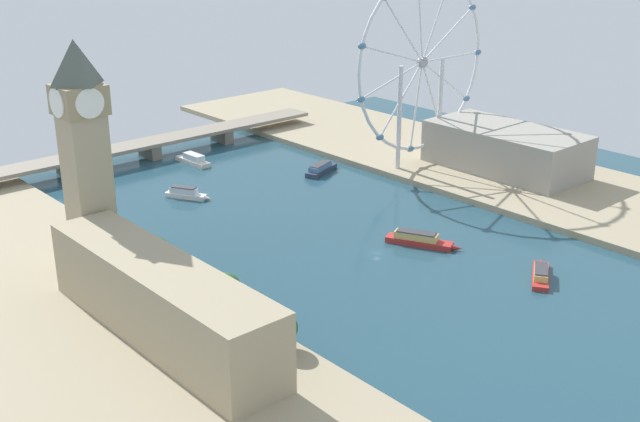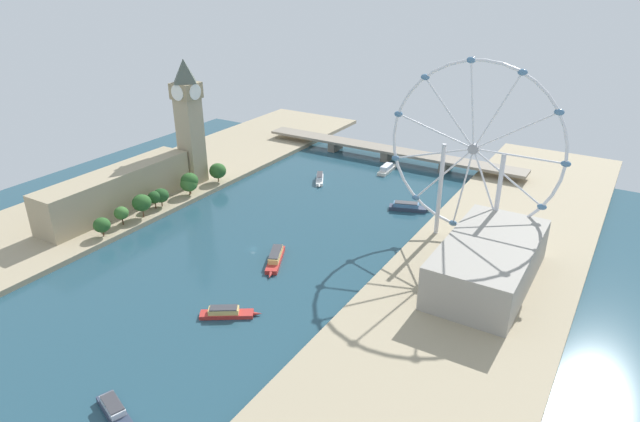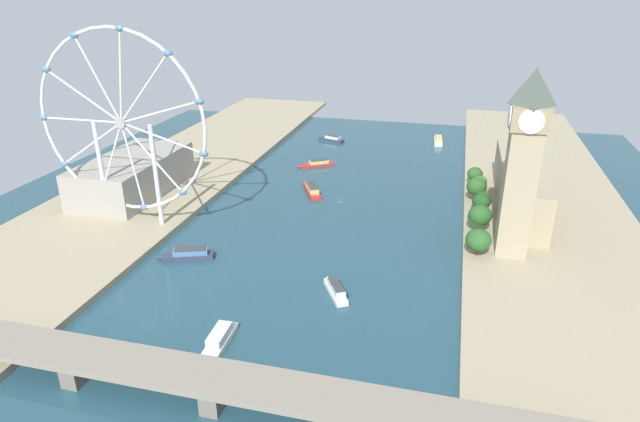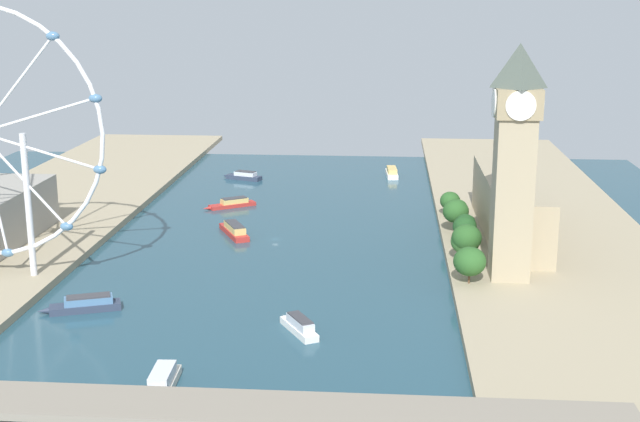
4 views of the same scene
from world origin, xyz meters
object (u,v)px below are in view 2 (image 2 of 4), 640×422
tour_boat_3 (387,169)px  tour_boat_0 (226,313)px  parliament_block (117,190)px  ferris_wheel (473,151)px  river_bridge (388,151)px  tour_boat_1 (320,179)px  clock_tower (189,120)px  tour_boat_6 (408,207)px  riverside_hall (488,262)px  tour_boat_4 (115,411)px  tour_boat_2 (275,258)px

tour_boat_3 → tour_boat_0: bearing=-177.4°
tour_boat_0 → parliament_block: bearing=125.1°
ferris_wheel → tour_boat_0: ferris_wheel is taller
river_bridge → tour_boat_1: river_bridge is taller
tour_boat_1 → tour_boat_0: bearing=-12.3°
clock_tower → tour_boat_1: (72.04, 51.77, -44.95)m
tour_boat_3 → tour_boat_6: size_ratio=1.03×
riverside_hall → tour_boat_1: (-142.41, 78.96, -11.65)m
tour_boat_0 → riverside_hall: bearing=9.1°
riverside_hall → tour_boat_1: 163.25m
tour_boat_4 → tour_boat_0: bearing=114.3°
ferris_wheel → tour_boat_4: size_ratio=4.09×
parliament_block → tour_boat_0: 140.64m
tour_boat_1 → river_bridge: bearing=133.5°
riverside_hall → tour_boat_3: riverside_hall is taller
clock_tower → riverside_hall: size_ratio=1.07×
parliament_block → ferris_wheel: ferris_wheel is taller
ferris_wheel → tour_boat_6: (-44.51, 27.24, -52.80)m
clock_tower → ferris_wheel: bearing=3.3°
clock_tower → tour_boat_0: (122.40, -111.41, -45.34)m
ferris_wheel → tour_boat_6: size_ratio=3.64×
tour_boat_4 → river_bridge: bearing=116.4°
tour_boat_3 → tour_boat_4: tour_boat_3 is taller
riverside_hall → tour_boat_4: (-86.93, -150.22, -11.87)m
parliament_block → tour_boat_6: (154.13, 98.36, -13.30)m
parliament_block → tour_boat_4: parliament_block is taller
river_bridge → tour_boat_0: (28.96, -233.05, -5.51)m
tour_boat_1 → tour_boat_6: (74.24, -13.54, -0.05)m
tour_boat_2 → tour_boat_3: bearing=157.0°
tour_boat_3 → tour_boat_4: size_ratio=1.16×
parliament_block → tour_boat_2: (120.36, 0.08, -13.22)m
riverside_hall → tour_boat_3: (-109.62, 123.59, -11.68)m
ferris_wheel → parliament_block: bearing=-160.3°
ferris_wheel → river_bridge: ferris_wheel is taller
river_bridge → tour_boat_6: 98.88m
tour_boat_1 → tour_boat_4: 235.81m
tour_boat_3 → tour_boat_4: 274.75m
river_bridge → tour_boat_2: 182.76m
parliament_block → tour_boat_2: bearing=0.0°
tour_boat_0 → tour_boat_4: 66.21m
river_bridge → tour_boat_6: (52.85, -83.41, -5.17)m
ferris_wheel → tour_boat_6: ferris_wheel is taller
riverside_hall → ferris_wheel: bearing=121.8°
clock_tower → riverside_hall: bearing=-7.2°
parliament_block → riverside_hall: parliament_block is taller
river_bridge → tour_boat_3: river_bridge is taller
parliament_block → river_bridge: parliament_block is taller
river_bridge → tour_boat_1: bearing=-107.0°
river_bridge → tour_boat_2: size_ratio=7.04×
parliament_block → tour_boat_4: bearing=-40.9°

